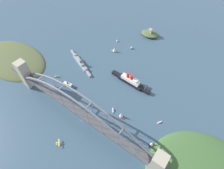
% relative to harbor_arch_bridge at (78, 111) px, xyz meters
% --- Properties ---
extents(ground_plane, '(1400.00, 1400.00, 0.00)m').
position_rel_harbor_arch_bridge_xyz_m(ground_plane, '(-0.00, 0.00, -28.07)').
color(ground_plane, '#385166').
extents(harbor_arch_bridge, '(303.04, 15.25, 65.21)m').
position_rel_harbor_arch_bridge_xyz_m(harbor_arch_bridge, '(0.00, 0.00, 0.00)').
color(harbor_arch_bridge, '#ADA38E').
rests_on(harbor_arch_bridge, ground).
extents(headland_west_shore, '(158.63, 94.93, 16.39)m').
position_rel_harbor_arch_bridge_xyz_m(headland_west_shore, '(-204.02, 18.93, -28.07)').
color(headland_west_shore, '#515B38').
rests_on(headland_west_shore, ground).
extents(ocean_liner, '(79.10, 13.23, 20.68)m').
position_rel_harbor_arch_bridge_xyz_m(ocean_liner, '(19.73, 106.00, -22.26)').
color(ocean_liner, black).
rests_on(ocean_liner, ground).
extents(naval_cruiser, '(81.57, 35.98, 16.84)m').
position_rel_harbor_arch_bridge_xyz_m(naval_cruiser, '(-85.28, 91.03, -25.20)').
color(naval_cruiser, gray).
rests_on(naval_cruiser, ground).
extents(harbor_ferry_steamer, '(29.27, 9.32, 7.91)m').
position_rel_harbor_arch_bridge_xyz_m(harbor_ferry_steamer, '(-64.61, 37.12, -25.67)').
color(harbor_ferry_steamer, navy).
rests_on(harbor_ferry_steamer, ground).
extents(fort_island_mid_harbor, '(39.34, 28.94, 17.22)m').
position_rel_harbor_arch_bridge_xyz_m(fort_island_mid_harbor, '(-21.21, 253.88, -23.33)').
color(fort_island_mid_harbor, '#4C6038').
rests_on(fort_island_mid_harbor, ground).
extents(seaplane_taxiing_near_bridge, '(9.34, 8.78, 4.95)m').
position_rel_harbor_arch_bridge_xyz_m(seaplane_taxiing_near_bridge, '(-0.49, -44.64, -26.03)').
color(seaplane_taxiing_near_bridge, '#B7B7B2').
rests_on(seaplane_taxiing_near_bridge, ground).
extents(small_boat_0, '(11.01, 6.81, 12.33)m').
position_rel_harbor_arch_bridge_xyz_m(small_boat_0, '(-53.15, 159.66, -22.39)').
color(small_boat_0, gold).
rests_on(small_boat_0, ground).
extents(small_boat_1, '(5.30, 8.40, 2.13)m').
position_rel_harbor_arch_bridge_xyz_m(small_boat_1, '(97.14, 66.38, -27.32)').
color(small_boat_1, silver).
rests_on(small_boat_1, ground).
extents(small_boat_2, '(10.22, 6.80, 10.95)m').
position_rel_harbor_arch_bridge_xyz_m(small_boat_2, '(45.08, 40.62, -23.01)').
color(small_boat_2, '#B2231E').
rests_on(small_boat_2, ground).
extents(small_boat_3, '(6.52, 7.62, 2.58)m').
position_rel_harbor_arch_bridge_xyz_m(small_boat_3, '(28.60, 42.13, -27.14)').
color(small_boat_3, silver).
rests_on(small_boat_3, ground).
extents(small_boat_4, '(5.76, 6.56, 8.79)m').
position_rel_harbor_arch_bridge_xyz_m(small_boat_4, '(-97.57, 38.89, -23.93)').
color(small_boat_4, silver).
rests_on(small_boat_4, ground).
extents(small_boat_5, '(5.21, 5.93, 6.40)m').
position_rel_harbor_arch_bridge_xyz_m(small_boat_5, '(-68.45, 191.51, -25.02)').
color(small_boat_5, silver).
rests_on(small_boat_5, ground).
extents(small_boat_6, '(6.27, 8.92, 10.62)m').
position_rel_harbor_arch_bridge_xyz_m(small_boat_6, '(103.56, 28.70, -23.18)').
color(small_boat_6, black).
rests_on(small_boat_6, ground).
extents(small_boat_7, '(6.54, 6.73, 7.45)m').
position_rel_harbor_arch_bridge_xyz_m(small_boat_7, '(-29.45, 189.62, -24.58)').
color(small_boat_7, black).
rests_on(small_boat_7, ground).
extents(channel_marker_buoy, '(2.20, 2.20, 2.75)m').
position_rel_harbor_arch_bridge_xyz_m(channel_marker_buoy, '(49.18, 26.21, -26.96)').
color(channel_marker_buoy, red).
rests_on(channel_marker_buoy, ground).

